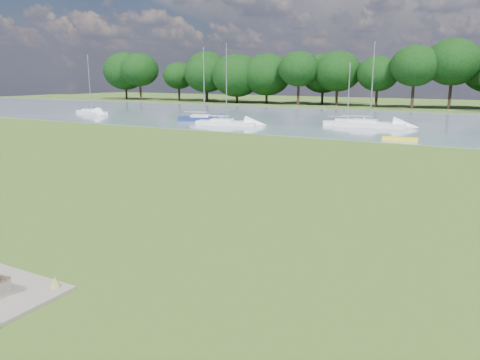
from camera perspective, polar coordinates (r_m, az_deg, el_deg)
The scene contains 10 objects.
ground at distance 24.89m, azimuth -1.13°, elevation -1.21°, with size 220.00×220.00×0.00m, color #5B6A29.
river at distance 64.34m, azimuth 18.07°, elevation 6.71°, with size 220.00×40.00×0.10m, color slate.
far_bank at distance 93.88m, azimuth 21.68°, elevation 8.12°, with size 220.00×20.00×0.40m, color #4C6626.
kayak at distance 45.95m, azimuth 18.92°, elevation 4.77°, with size 3.17×0.74×0.32m, color yellow.
tree_line at distance 89.12m, azimuth 25.64°, elevation 12.10°, with size 153.68×9.77×11.82m.
sailboat_0 at distance 57.11m, azimuth -1.72°, elevation 7.16°, with size 7.63×3.70×9.56m.
sailboat_1 at distance 58.67m, azimuth 12.88°, elevation 6.97°, with size 6.01×3.58×7.40m.
sailboat_2 at distance 57.12m, azimuth 15.46°, elevation 6.76°, with size 8.23×3.03×9.63m.
sailboat_3 at distance 77.20m, azimuth -17.70°, elevation 8.00°, with size 7.34×4.21×9.09m.
sailboat_5 at distance 62.35m, azimuth -4.43°, elevation 7.63°, with size 7.04×4.11×9.42m.
Camera 1 is at (12.12, -20.91, 5.95)m, focal length 35.00 mm.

